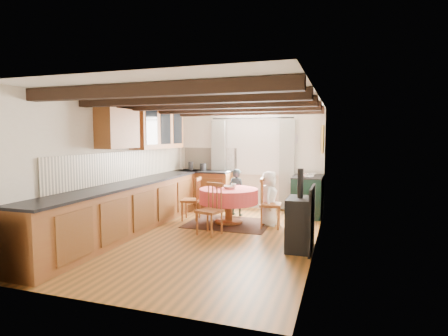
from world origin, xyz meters
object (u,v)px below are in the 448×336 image
(dining_table, at_px, (229,206))
(child_right, at_px, (269,198))
(aga_range, at_px, (307,195))
(child_far, at_px, (237,192))
(chair_left, at_px, (191,199))
(cup, at_px, (233,186))
(chair_near, at_px, (209,209))
(chair_right, at_px, (271,203))
(cast_iron_stove, at_px, (300,209))

(dining_table, bearing_deg, child_right, 9.60)
(aga_range, height_order, child_far, child_far)
(chair_left, relative_size, aga_range, 0.92)
(aga_range, relative_size, cup, 8.82)
(chair_near, bearing_deg, chair_left, 146.31)
(aga_range, bearing_deg, cup, -137.63)
(dining_table, xyz_separation_m, child_right, (0.80, 0.13, 0.18))
(child_far, bearing_deg, chair_right, 151.90)
(dining_table, xyz_separation_m, cast_iron_stove, (1.55, -1.26, 0.28))
(cast_iron_stove, bearing_deg, chair_right, 119.51)
(chair_right, distance_m, cast_iron_stove, 1.41)
(chair_right, bearing_deg, dining_table, 81.26)
(dining_table, bearing_deg, chair_right, -2.58)
(chair_left, height_order, child_far, child_far)
(aga_range, relative_size, child_right, 0.91)
(child_far, bearing_deg, chair_left, 57.34)
(child_far, bearing_deg, chair_near, 103.66)
(chair_right, xyz_separation_m, cast_iron_stove, (0.69, -1.22, 0.15))
(child_right, xyz_separation_m, cup, (-0.71, -0.10, 0.23))
(dining_table, distance_m, child_far, 0.83)
(cup, bearing_deg, dining_table, -157.76)
(chair_left, height_order, cast_iron_stove, cast_iron_stove)
(cast_iron_stove, xyz_separation_m, cup, (-1.46, 1.29, 0.13))
(chair_near, xyz_separation_m, child_right, (0.88, 1.02, 0.08))
(chair_right, bearing_deg, child_far, 41.47)
(chair_near, height_order, child_right, child_right)
(chair_left, bearing_deg, dining_table, 77.12)
(aga_range, bearing_deg, dining_table, -138.62)
(cast_iron_stove, bearing_deg, child_right, 118.47)
(chair_left, xyz_separation_m, aga_range, (2.30, 1.20, -0.00))
(child_right, bearing_deg, aga_range, -32.00)
(aga_range, bearing_deg, chair_right, -113.88)
(child_far, bearing_deg, child_right, 156.32)
(chair_left, distance_m, child_right, 1.66)
(aga_range, bearing_deg, child_far, -162.94)
(cast_iron_stove, relative_size, cup, 11.37)
(chair_near, distance_m, child_far, 1.69)
(child_far, bearing_deg, dining_table, 108.90)
(chair_near, distance_m, cast_iron_stove, 1.69)
(chair_left, bearing_deg, chair_right, 78.10)
(dining_table, bearing_deg, chair_near, -95.41)
(child_far, relative_size, cup, 9.38)
(chair_left, bearing_deg, cup, 79.77)
(chair_near, xyz_separation_m, cast_iron_stove, (1.63, -0.37, 0.17))
(chair_right, bearing_deg, cup, 78.26)
(chair_right, relative_size, aga_range, 0.98)
(aga_range, bearing_deg, chair_near, -125.31)
(chair_right, height_order, child_far, child_far)
(chair_near, height_order, cast_iron_stove, cast_iron_stove)
(cup, bearing_deg, aga_range, 42.37)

